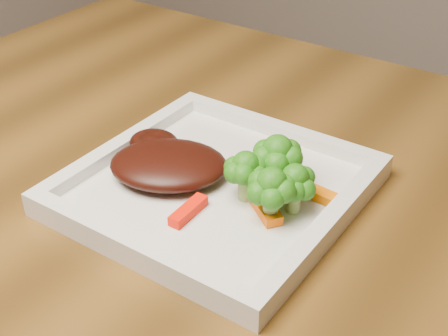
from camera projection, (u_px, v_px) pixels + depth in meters
The scene contains 11 objects.
plate at pixel (216, 190), 0.64m from camera, with size 0.27×0.27×0.01m, color silver.
steak at pixel (169, 165), 0.64m from camera, with size 0.12×0.09×0.03m, color #320C07.
broccoli_0 at pixel (277, 159), 0.61m from camera, with size 0.06×0.06×0.07m, color #275C0F, non-canonical shape.
broccoli_1 at pixel (295, 183), 0.58m from camera, with size 0.05×0.05×0.06m, color #1E6410, non-canonical shape.
broccoli_2 at pixel (271, 194), 0.57m from camera, with size 0.05×0.05×0.06m, color #136E12, non-canonical shape.
broccoli_3 at pixel (246, 172), 0.60m from camera, with size 0.05×0.05×0.06m, color #387713, non-canonical shape.
carrot_2 at pixel (188, 211), 0.59m from camera, with size 0.05×0.01×0.01m, color #FB1604.
carrot_3 at pixel (318, 194), 0.62m from camera, with size 0.05×0.01×0.01m, color orange.
carrot_4 at pixel (271, 162), 0.66m from camera, with size 0.06×0.02×0.01m, color #FE3804.
carrot_5 at pixel (263, 204), 0.60m from camera, with size 0.06×0.02×0.01m, color #F45F03.
carrot_6 at pixel (270, 188), 0.62m from camera, with size 0.05×0.01×0.01m, color red.
Camera 1 is at (0.10, -0.31, 1.13)m, focal length 50.00 mm.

